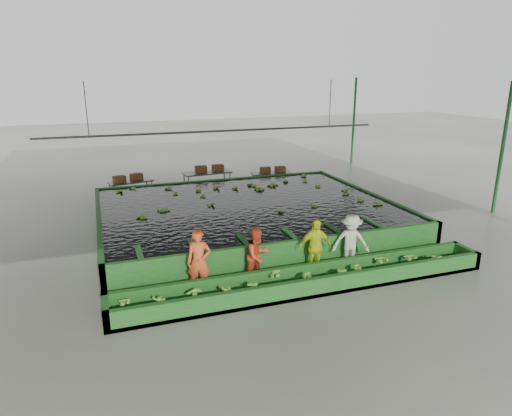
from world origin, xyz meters
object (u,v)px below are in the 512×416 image
object	(u,v)px
packing_table_left	(131,190)
box_stack_mid	(210,171)
worker_c	(315,247)
packing_table_mid	(207,182)
packing_table_right	(272,182)
box_stack_left	(128,181)
box_stack_right	(273,172)
sorting_trough	(310,280)
flotation_tank	(247,215)
worker_b	(258,256)
worker_a	(199,261)
worker_d	(351,242)

from	to	relation	value
packing_table_left	box_stack_mid	distance (m)	3.54
worker_c	packing_table_mid	world-z (taller)	worker_c
packing_table_right	box_stack_left	size ratio (longest dim) A/B	1.48
box_stack_mid	box_stack_right	world-z (taller)	box_stack_mid
sorting_trough	packing_table_mid	world-z (taller)	packing_table_mid
flotation_tank	worker_b	size ratio (longest dim) A/B	6.66
packing_table_mid	box_stack_mid	bearing A→B (deg)	22.14
packing_table_right	box_stack_right	world-z (taller)	box_stack_right
worker_a	box_stack_mid	world-z (taller)	worker_a
worker_b	worker_d	xyz separation A→B (m)	(2.74, 0.00, 0.04)
packing_table_mid	box_stack_right	xyz separation A→B (m)	(2.99, -0.50, 0.36)
box_stack_left	box_stack_right	distance (m)	6.46
sorting_trough	worker_a	bearing A→B (deg)	163.21
worker_c	box_stack_right	world-z (taller)	worker_c
worker_d	box_stack_mid	xyz separation A→B (m)	(-1.67, 9.54, 0.19)
worker_c	packing_table_mid	xyz separation A→B (m)	(-0.70, 9.48, -0.29)
worker_a	box_stack_right	xyz separation A→B (m)	(5.47, 8.98, 0.03)
box_stack_left	worker_b	bearing A→B (deg)	-75.11
worker_b	worker_c	size ratio (longest dim) A/B	0.96
box_stack_right	box_stack_left	bearing A→B (deg)	175.69
worker_a	flotation_tank	bearing A→B (deg)	72.35
worker_b	box_stack_left	world-z (taller)	worker_b
worker_c	worker_b	bearing A→B (deg)	-176.07
worker_d	flotation_tank	bearing A→B (deg)	131.07
flotation_tank	box_stack_mid	xyz separation A→B (m)	(-0.04, 5.24, 0.53)
flotation_tank	packing_table_left	distance (m)	6.23
box_stack_right	worker_a	bearing A→B (deg)	-121.32
flotation_tank	worker_d	size ratio (longest dim) A/B	6.32
sorting_trough	worker_d	xyz separation A→B (m)	(1.62, 0.80, 0.54)
box_stack_left	box_stack_right	world-z (taller)	box_stack_right
sorting_trough	packing_table_left	world-z (taller)	packing_table_left
sorting_trough	flotation_tank	bearing A→B (deg)	90.00
worker_d	box_stack_right	size ratio (longest dim) A/B	1.34
packing_table_left	box_stack_mid	bearing A→B (deg)	1.76
flotation_tank	worker_a	size ratio (longest dim) A/B	6.11
worker_a	worker_d	distance (m)	4.27
sorting_trough	box_stack_mid	bearing A→B (deg)	90.25
packing_table_right	box_stack_right	distance (m)	0.43
packing_table_mid	worker_d	bearing A→B (deg)	-79.24
packing_table_left	packing_table_right	size ratio (longest dim) A/B	0.98
box_stack_left	box_stack_mid	xyz separation A→B (m)	(3.59, 0.07, 0.15)
flotation_tank	packing_table_mid	bearing A→B (deg)	91.98
worker_d	packing_table_mid	bearing A→B (deg)	121.15
worker_c	worker_d	size ratio (longest dim) A/B	0.99
flotation_tank	packing_table_left	size ratio (longest dim) A/B	5.49
packing_table_left	box_stack_mid	xyz separation A→B (m)	(3.50, 0.11, 0.56)
worker_a	worker_b	bearing A→B (deg)	14.01
worker_c	box_stack_left	world-z (taller)	worker_c
worker_c	sorting_trough	bearing A→B (deg)	-119.23
worker_c	packing_table_left	size ratio (longest dim) A/B	0.86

